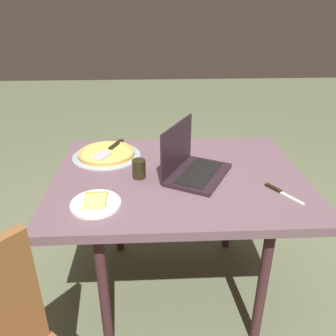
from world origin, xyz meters
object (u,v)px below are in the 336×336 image
(pizza_tray, at_px, (107,154))
(drink_cup, at_px, (139,169))
(laptop, at_px, (191,165))
(pizza_plate, at_px, (96,203))
(dining_table, at_px, (179,186))
(table_knife, at_px, (280,192))

(pizza_tray, distance_m, drink_cup, 0.32)
(laptop, height_order, pizza_plate, laptop)
(dining_table, xyz_separation_m, pizza_tray, (0.39, -0.24, 0.08))
(laptop, height_order, table_knife, laptop)
(dining_table, bearing_deg, pizza_plate, 36.17)
(pizza_tray, xyz_separation_m, table_knife, (-0.83, 0.44, -0.01))
(pizza_tray, height_order, table_knife, pizza_tray)
(laptop, bearing_deg, table_knife, 152.76)
(dining_table, relative_size, pizza_tray, 3.29)
(table_knife, height_order, drink_cup, drink_cup)
(pizza_tray, xyz_separation_m, drink_cup, (-0.19, 0.26, 0.03))
(drink_cup, bearing_deg, pizza_tray, -54.37)
(pizza_tray, bearing_deg, table_knife, 152.00)
(pizza_tray, bearing_deg, dining_table, 148.40)
(pizza_plate, distance_m, drink_cup, 0.31)
(table_knife, bearing_deg, pizza_plate, 4.91)
(laptop, xyz_separation_m, pizza_plate, (0.44, 0.27, -0.04))
(table_knife, bearing_deg, dining_table, -24.66)
(pizza_plate, height_order, table_knife, pizza_plate)
(pizza_plate, height_order, pizza_tray, pizza_plate)
(dining_table, bearing_deg, pizza_tray, -31.60)
(dining_table, xyz_separation_m, drink_cup, (0.20, 0.02, 0.11))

